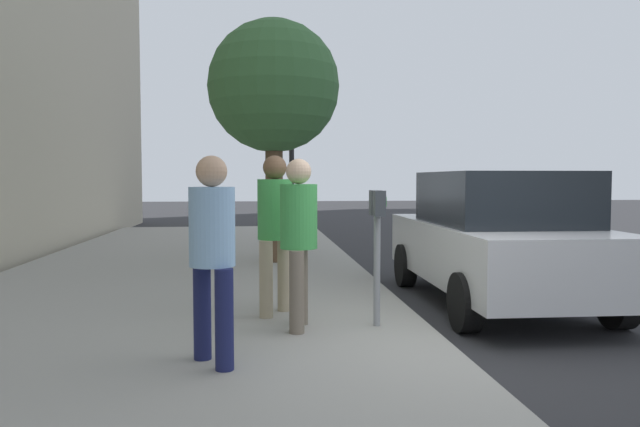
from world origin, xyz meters
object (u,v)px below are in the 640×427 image
parked_sedan_near (496,238)px  street_tree (274,88)px  parking_officer (275,221)px  traffic_signal (296,141)px  parking_meter (377,229)px  pedestrian_at_meter (299,230)px  pedestrian_bystander (212,243)px

parked_sedan_near → street_tree: street_tree is taller
parking_officer → traffic_signal: size_ratio=0.50×
parking_meter → parked_sedan_near: (1.57, -1.91, -0.27)m
pedestrian_at_meter → parked_sedan_near: (1.61, -2.73, -0.27)m
parking_meter → street_tree: (5.02, 0.94, 2.16)m
pedestrian_bystander → traffic_signal: 9.65m
parking_meter → pedestrian_bystander: size_ratio=0.82×
parked_sedan_near → street_tree: size_ratio=1.00×
parking_officer → street_tree: (4.37, -0.10, 2.12)m
pedestrian_at_meter → parking_officer: bearing=117.8°
parking_officer → parked_sedan_near: 3.10m
parking_meter → pedestrian_at_meter: pedestrian_at_meter is taller
pedestrian_at_meter → parked_sedan_near: size_ratio=0.39×
parking_meter → pedestrian_bystander: 1.98m
parking_meter → parking_officer: bearing=57.9°
parked_sedan_near → street_tree: 5.10m
parked_sedan_near → traffic_signal: bearing=18.5°
parking_meter → parked_sedan_near: parked_sedan_near is taller
pedestrian_at_meter → street_tree: bearing=101.3°
street_tree → pedestrian_bystander: bearing=173.9°
traffic_signal → parking_meter: bearing=-177.7°
parking_meter → pedestrian_at_meter: (-0.04, 0.82, -0.00)m
parking_meter → pedestrian_bystander: pedestrian_bystander is taller
street_tree → traffic_signal: 3.41m
pedestrian_bystander → parked_sedan_near: bearing=5.3°
pedestrian_at_meter → traffic_signal: size_ratio=0.48×
pedestrian_at_meter → parking_meter: bearing=12.8°
pedestrian_bystander → parked_sedan_near: pedestrian_bystander is taller
pedestrian_bystander → traffic_signal: size_ratio=0.48×
parked_sedan_near → street_tree: (3.46, 2.85, 2.44)m
pedestrian_at_meter → parking_officer: 0.73m
parking_officer → pedestrian_at_meter: bearing=-39.7°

